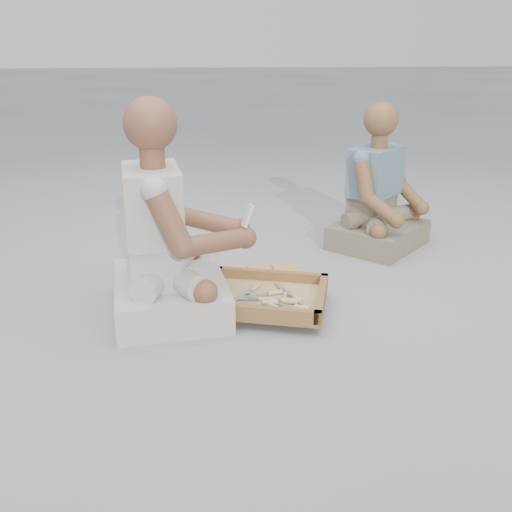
{
  "coord_description": "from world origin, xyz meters",
  "views": [
    {
      "loc": [
        -0.27,
        -2.12,
        1.16
      ],
      "look_at": [
        -0.04,
        0.19,
        0.3
      ],
      "focal_mm": 40.0,
      "sensor_mm": 36.0,
      "label": 1
    }
  ],
  "objects": [
    {
      "name": "chisel_1",
      "position": [
        0.13,
        0.25,
        0.07
      ],
      "size": [
        0.1,
        0.21,
        0.02
      ],
      "rotation": [
        0.0,
        0.0,
        -1.21
      ],
      "color": "silver",
      "rests_on": "tool_tray"
    },
    {
      "name": "chisel_6",
      "position": [
        0.14,
        0.12,
        0.08
      ],
      "size": [
        0.2,
        0.12,
        0.02
      ],
      "rotation": [
        0.0,
        0.0,
        -0.48
      ],
      "color": "silver",
      "rests_on": "tool_tray"
    },
    {
      "name": "wood_chip_7",
      "position": [
        0.03,
        0.29,
        0.0
      ],
      "size": [
        0.02,
        0.02,
        0.0
      ],
      "primitive_type": "cube",
      "rotation": [
        0.0,
        0.0,
        0.12
      ],
      "color": "tan",
      "rests_on": "ground"
    },
    {
      "name": "chisel_3",
      "position": [
        0.09,
        0.19,
        0.08
      ],
      "size": [
        0.22,
        0.08,
        0.02
      ],
      "rotation": [
        0.0,
        0.0,
        -0.27
      ],
      "color": "silver",
      "rests_on": "tool_tray"
    },
    {
      "name": "wood_chip_8",
      "position": [
        -0.07,
        0.63,
        0.0
      ],
      "size": [
        0.02,
        0.02,
        0.0
      ],
      "primitive_type": "cube",
      "rotation": [
        0.0,
        0.0,
        2.41
      ],
      "color": "tan",
      "rests_on": "ground"
    },
    {
      "name": "wood_chip_5",
      "position": [
        0.23,
        0.62,
        0.0
      ],
      "size": [
        0.02,
        0.02,
        0.0
      ],
      "primitive_type": "cube",
      "rotation": [
        0.0,
        0.0,
        0.27
      ],
      "color": "tan",
      "rests_on": "ground"
    },
    {
      "name": "wood_chip_2",
      "position": [
        -0.31,
        0.38,
        0.0
      ],
      "size": [
        0.02,
        0.02,
        0.0
      ],
      "primitive_type": "cube",
      "rotation": [
        0.0,
        0.0,
        2.46
      ],
      "color": "tan",
      "rests_on": "ground"
    },
    {
      "name": "chisel_0",
      "position": [
        0.09,
        0.18,
        0.08
      ],
      "size": [
        0.21,
        0.1,
        0.02
      ],
      "rotation": [
        0.0,
        0.0,
        -0.37
      ],
      "color": "silver",
      "rests_on": "tool_tray"
    },
    {
      "name": "craftsman",
      "position": [
        -0.43,
        0.31,
        0.33
      ],
      "size": [
        0.68,
        0.68,
        0.97
      ],
      "rotation": [
        0.0,
        0.0,
        -1.45
      ],
      "color": "beige",
      "rests_on": "ground"
    },
    {
      "name": "chisel_7",
      "position": [
        -0.04,
        0.34,
        0.08
      ],
      "size": [
        0.15,
        0.19,
        0.02
      ],
      "rotation": [
        0.0,
        0.0,
        0.92
      ],
      "color": "silver",
      "rests_on": "tool_tray"
    },
    {
      "name": "tool_tray",
      "position": [
        0.01,
        0.27,
        0.07
      ],
      "size": [
        0.66,
        0.59,
        0.07
      ],
      "rotation": [
        0.0,
        0.0,
        -0.28
      ],
      "color": "brown",
      "rests_on": "carved_panel"
    },
    {
      "name": "wood_chip_0",
      "position": [
        -0.32,
        -0.02,
        0.0
      ],
      "size": [
        0.02,
        0.02,
        0.0
      ],
      "primitive_type": "cube",
      "rotation": [
        0.0,
        0.0,
        0.51
      ],
      "color": "tan",
      "rests_on": "ground"
    },
    {
      "name": "chisel_4",
      "position": [
        0.04,
        0.28,
        0.08
      ],
      "size": [
        0.22,
        0.07,
        0.02
      ],
      "rotation": [
        0.0,
        0.0,
        0.23
      ],
      "color": "silver",
      "rests_on": "tool_tray"
    },
    {
      "name": "wood_chip_11",
      "position": [
        -0.13,
        0.57,
        0.0
      ],
      "size": [
        0.02,
        0.02,
        0.0
      ],
      "primitive_type": "cube",
      "rotation": [
        0.0,
        0.0,
        0.77
      ],
      "color": "tan",
      "rests_on": "ground"
    },
    {
      "name": "wood_chip_9",
      "position": [
        0.16,
        0.24,
        0.0
      ],
      "size": [
        0.02,
        0.02,
        0.0
      ],
      "primitive_type": "cube",
      "rotation": [
        0.0,
        0.0,
        1.06
      ],
      "color": "tan",
      "rests_on": "ground"
    },
    {
      "name": "chisel_5",
      "position": [
        -0.0,
        0.18,
        0.08
      ],
      "size": [
        0.22,
        0.02,
        0.02
      ],
      "rotation": [
        0.0,
        0.0,
        0.0
      ],
      "color": "silver",
      "rests_on": "tool_tray"
    },
    {
      "name": "wood_chip_10",
      "position": [
        -0.32,
        0.29,
        0.0
      ],
      "size": [
        0.02,
        0.02,
        0.0
      ],
      "primitive_type": "cube",
      "rotation": [
        0.0,
        0.0,
        2.34
      ],
      "color": "tan",
      "rests_on": "ground"
    },
    {
      "name": "chisel_10",
      "position": [
        0.02,
        0.17,
        0.08
      ],
      "size": [
        0.13,
        0.2,
        0.02
      ],
      "rotation": [
        0.0,
        0.0,
        -1.0
      ],
      "color": "silver",
      "rests_on": "tool_tray"
    },
    {
      "name": "carved_panel",
      "position": [
        -0.05,
        0.55,
        0.02
      ],
      "size": [
        0.65,
        0.46,
        0.04
      ],
      "primitive_type": "cube",
      "rotation": [
        0.0,
        0.0,
        0.08
      ],
      "color": "olive",
      "rests_on": "ground"
    },
    {
      "name": "wood_chip_3",
      "position": [
        -0.23,
        0.05,
        0.0
      ],
      "size": [
        0.02,
        0.02,
        0.0
      ],
      "primitive_type": "cube",
      "rotation": [
        0.0,
        0.0,
        1.69
      ],
      "color": "tan",
      "rests_on": "ground"
    },
    {
      "name": "ground",
      "position": [
        0.0,
        0.0,
        0.0
      ],
      "size": [
        60.0,
        60.0,
        0.0
      ],
      "primitive_type": "plane",
      "color": "gray",
      "rests_on": "ground"
    },
    {
      "name": "chisel_9",
      "position": [
        0.14,
        0.21,
        0.09
      ],
      "size": [
        0.1,
        0.21,
        0.02
      ],
      "rotation": [
        0.0,
        0.0,
        -1.2
      ],
      "color": "silver",
      "rests_on": "tool_tray"
    },
    {
      "name": "mobile_phone",
      "position": [
        -0.07,
        0.29,
        0.46
      ],
      "size": [
        0.06,
        0.05,
        0.1
      ],
      "rotation": [
        -0.35,
        0.0,
        -1.34
      ],
      "color": "silver",
      "rests_on": "craftsman"
    },
    {
      "name": "wood_chip_1",
      "position": [
        -0.3,
        0.31,
        0.0
      ],
      "size": [
        0.02,
        0.02,
        0.0
      ],
      "primitive_type": "cube",
      "rotation": [
        0.0,
        0.0,
        2.27
      ],
      "color": "tan",
      "rests_on": "ground"
    },
    {
      "name": "chisel_8",
      "position": [
        -0.01,
        0.22,
        0.08
      ],
      "size": [
        0.22,
        0.06,
        0.02
      ],
      "rotation": [
        0.0,
        0.0,
        -0.2
      ],
      "color": "silver",
      "rests_on": "tool_tray"
    },
    {
      "name": "wood_chip_4",
      "position": [
        -0.14,
        0.19,
        0.0
      ],
      "size": [
        0.02,
        0.02,
        0.0
      ],
      "primitive_type": "cube",
      "rotation": [
        0.0,
        0.0,
        1.09
      ],
      "color": "tan",
      "rests_on": "ground"
    },
    {
      "name": "chisel_2",
      "position": [
        0.1,
        0.26,
        0.07
      ],
      "size": [
        0.09,
        0.21,
        0.02
      ],
      "rotation": [
        0.0,
        0.0,
        1.25
      ],
      "color": "silver",
      "rests_on": "tool_tray"
    },
    {
      "name": "companion",
      "position": [
        0.79,
        1.11,
        0.29
      ],
      "size": [
        0.7,
        0.7,
        0.86
      ],
      "rotation": [
        0.0,
        0.0,
        3.93
      ],
      "color": "#716851",
      "rests_on": "ground"
    },
    {
      "name": "wood_chip_6",
      "position": [
        0.15,
        0.4,
        0.0
      ],
      "size": [
        0.02,
        0.02,
        0.0
      ],
      "primitive_type": "cube",
      "rotation": [
        0.0,
        0.0,
        1.73
      ],
      "color": "tan",
      "rests_on": "ground"
    }
  ]
}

